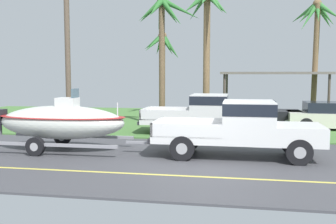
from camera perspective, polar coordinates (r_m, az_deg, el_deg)
The scene contains 11 objects.
ground at distance 20.81m, azimuth 6.66°, elevation -2.17°, with size 36.00×22.00×0.11m.
pickup_truck_towing at distance 13.29m, azimuth 11.40°, elevation -2.04°, with size 5.71×2.00×1.88m.
boat_on_trailer at distance 14.71m, azimuth -15.19°, elevation -1.38°, with size 5.93×2.31×2.25m.
parked_pickup_background at distance 17.87m, azimuth 5.90°, elevation -0.08°, with size 5.53×2.03×1.85m.
parked_sedan_far at distance 21.23m, azimuth 12.04°, elevation -0.24°, with size 4.77×1.85×1.38m.
carport_awning at distance 25.33m, azimuth 14.91°, elevation 5.31°, with size 6.25×4.93×2.88m.
palm_tree_near_right at distance 20.16m, azimuth -0.75°, elevation 12.35°, with size 3.47×3.09×6.67m.
palm_tree_mid at distance 24.59m, azimuth 20.70°, elevation 11.45°, with size 2.64×3.08×6.99m.
palm_tree_far_left at distance 25.85m, azimuth -0.79°, elevation 8.46°, with size 2.60×2.78×5.50m.
palm_tree_far_right at distance 20.36m, azimuth 5.68°, elevation 13.11°, with size 2.48×3.37×7.05m.
utility_pole at distance 18.57m, azimuth -14.34°, elevation 9.53°, with size 0.24×1.80×7.92m.
Camera 1 is at (1.28, -12.20, 2.77)m, focal length 42.15 mm.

